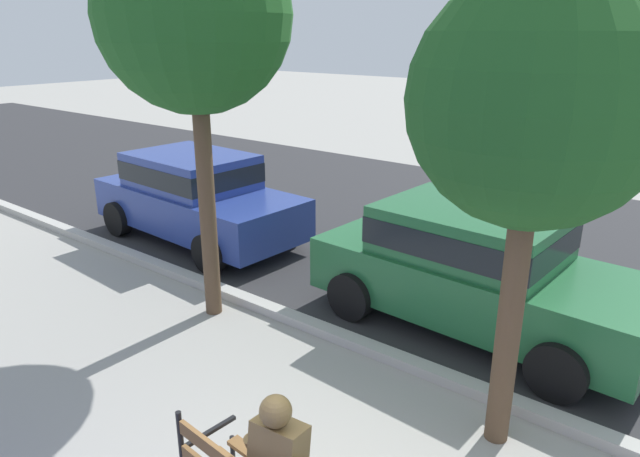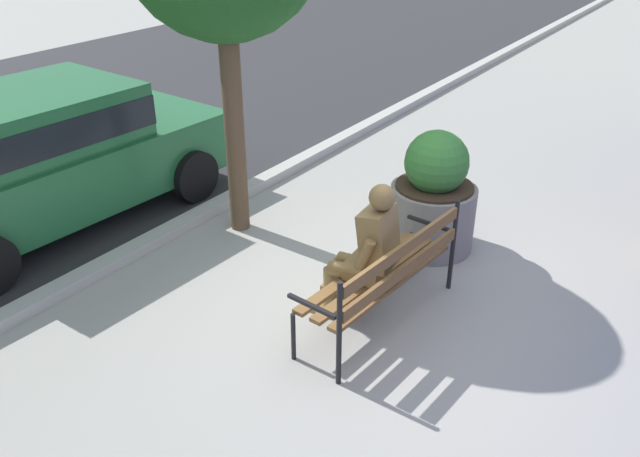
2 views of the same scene
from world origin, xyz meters
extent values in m
cube|color=#2D2D30|center=(0.00, 7.50, 0.00)|extent=(60.00, 9.00, 0.01)
cube|color=#B2AFA8|center=(0.00, 2.90, 0.06)|extent=(60.00, 0.20, 0.12)
cube|color=black|center=(-1.02, 0.29, 0.62)|extent=(0.07, 0.48, 0.03)
sphere|color=olive|center=(-0.20, 0.17, 1.26)|extent=(0.22, 0.22, 0.22)
cylinder|color=olive|center=(-0.42, 0.18, 0.83)|extent=(0.11, 0.19, 0.29)
cylinder|color=olive|center=(-0.44, 0.32, 0.66)|extent=(0.10, 0.27, 0.10)
cylinder|color=brown|center=(-3.47, 2.47, 1.49)|extent=(0.21, 0.21, 2.98)
sphere|color=#235B23|center=(-3.47, 2.47, 3.78)|extent=(2.27, 2.27, 2.27)
cylinder|color=brown|center=(0.52, 2.39, 1.20)|extent=(0.21, 0.21, 2.40)
sphere|color=#235B23|center=(0.52, 2.39, 3.10)|extent=(2.00, 2.00, 2.00)
cube|color=navy|center=(-5.81, 4.25, 0.61)|extent=(4.18, 1.90, 0.70)
cube|color=navy|center=(-5.96, 4.25, 1.26)|extent=(2.21, 1.67, 0.60)
cube|color=black|center=(-5.96, 4.25, 1.26)|extent=(2.22, 1.68, 0.33)
cylinder|color=black|center=(-4.44, 5.03, 0.32)|extent=(0.65, 0.25, 0.64)
cylinder|color=black|center=(-4.52, 3.33, 0.32)|extent=(0.65, 0.25, 0.64)
cylinder|color=black|center=(-7.10, 5.16, 0.32)|extent=(0.65, 0.25, 0.64)
cylinder|color=black|center=(-7.18, 3.46, 0.32)|extent=(0.65, 0.25, 0.64)
cube|color=#236638|center=(-0.53, 4.25, 0.61)|extent=(4.18, 1.90, 0.70)
cube|color=#236638|center=(-0.68, 4.25, 1.26)|extent=(2.21, 1.67, 0.60)
cube|color=black|center=(-0.68, 4.25, 1.26)|extent=(2.22, 1.68, 0.33)
cylinder|color=black|center=(0.84, 5.03, 0.32)|extent=(0.65, 0.25, 0.64)
cylinder|color=black|center=(0.75, 3.33, 0.32)|extent=(0.65, 0.25, 0.64)
cylinder|color=black|center=(-1.82, 5.16, 0.32)|extent=(0.65, 0.25, 0.64)
cylinder|color=black|center=(-1.91, 3.46, 0.32)|extent=(0.65, 0.25, 0.64)
camera|label=1|loc=(1.95, -2.10, 3.60)|focal=32.05mm
camera|label=2|loc=(-4.36, -2.10, 3.51)|focal=36.22mm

